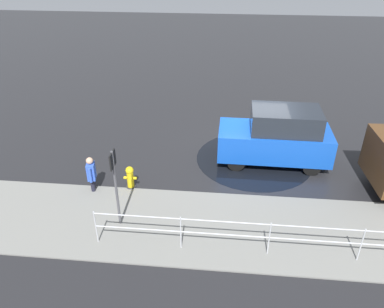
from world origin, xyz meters
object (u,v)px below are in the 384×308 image
at_px(moving_hatchback, 277,137).
at_px(fire_hydrant, 130,178).
at_px(sign_post, 115,178).
at_px(pedestrian, 91,172).

bearing_deg(moving_hatchback, fire_hydrant, 23.99).
xyz_separation_m(moving_hatchback, sign_post, (4.67, 3.93, 0.55)).
xyz_separation_m(fire_hydrant, pedestrian, (1.17, 0.25, 0.28)).
bearing_deg(pedestrian, fire_hydrant, -168.13).
xyz_separation_m(moving_hatchback, pedestrian, (5.97, 2.38, -0.34)).
distance_m(fire_hydrant, sign_post, 2.15).
bearing_deg(fire_hydrant, pedestrian, 11.87).
height_order(moving_hatchback, pedestrian, moving_hatchback).
xyz_separation_m(pedestrian, sign_post, (-1.29, 1.55, 0.90)).
bearing_deg(moving_hatchback, sign_post, 40.08).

